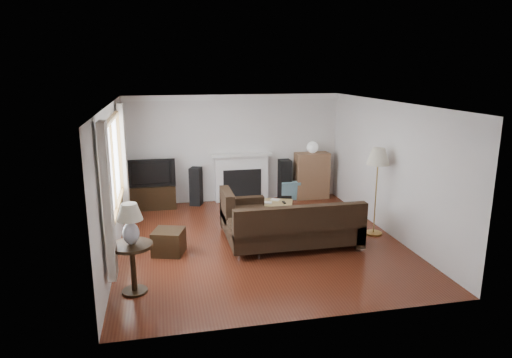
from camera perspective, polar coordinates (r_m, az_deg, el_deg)
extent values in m
cube|color=#4F1F11|center=(8.45, 0.43, -7.75)|extent=(5.10, 5.60, 0.04)
cube|color=white|center=(7.88, 0.46, 9.42)|extent=(5.10, 5.60, 0.04)
cube|color=silver|center=(10.72, -2.73, 3.83)|extent=(5.00, 0.04, 2.50)
cube|color=silver|center=(5.52, 6.62, -5.87)|extent=(5.00, 0.04, 2.50)
cube|color=silver|center=(7.93, -17.48, -0.35)|extent=(0.04, 5.50, 2.50)
cube|color=silver|center=(8.94, 16.30, 1.28)|extent=(0.04, 5.50, 2.50)
cube|color=brown|center=(7.67, -17.40, 1.49)|extent=(0.12, 2.74, 1.54)
cube|color=beige|center=(6.23, -18.05, -2.74)|extent=(0.10, 0.35, 2.10)
cube|color=beige|center=(9.18, -16.21, 2.56)|extent=(0.10, 0.35, 2.10)
cube|color=white|center=(10.78, -1.80, 0.23)|extent=(1.40, 0.26, 1.15)
cube|color=black|center=(10.54, -12.89, -2.17)|extent=(1.06, 0.48, 0.53)
imported|color=black|center=(10.41, -13.03, 0.88)|extent=(1.07, 0.14, 0.62)
cube|color=black|center=(10.58, -7.51, -0.90)|extent=(0.33, 0.36, 0.88)
cube|color=black|center=(10.94, 3.60, -0.08)|extent=(0.27, 0.33, 0.97)
cube|color=brown|center=(11.09, 6.97, 0.43)|extent=(0.81, 0.38, 1.11)
sphere|color=white|center=(10.95, 7.07, 3.95)|extent=(0.27, 0.27, 0.27)
cube|color=black|center=(8.05, 4.89, -5.83)|extent=(2.50, 1.83, 0.81)
cube|color=#997E49|center=(9.42, 1.27, -4.08)|extent=(1.20, 0.89, 0.42)
cube|color=black|center=(7.98, -10.85, -7.71)|extent=(0.62, 0.62, 0.42)
cube|color=#AD863C|center=(8.83, 14.77, -1.57)|extent=(0.51, 0.51, 1.66)
cube|color=black|center=(6.72, -15.09, -10.74)|extent=(0.58, 0.58, 0.73)
cube|color=silver|center=(6.48, -15.45, -5.48)|extent=(0.36, 0.36, 0.58)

